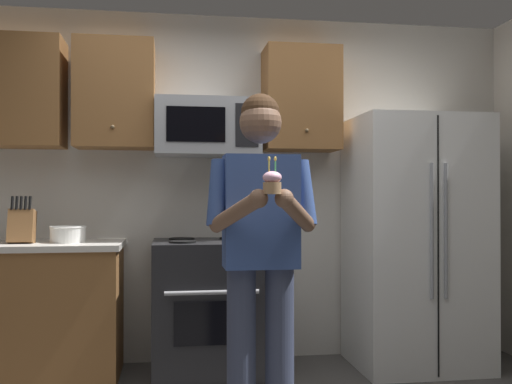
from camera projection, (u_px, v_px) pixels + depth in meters
name	position (u px, v px, depth m)	size (l,w,h in m)	color
wall_back	(224.00, 187.00, 4.42)	(4.40, 0.10, 2.60)	beige
oven_range	(208.00, 307.00, 4.00)	(0.76, 0.70, 0.93)	black
microwave	(207.00, 128.00, 4.13)	(0.74, 0.41, 0.40)	#9EA0A5
refrigerator	(415.00, 242.00, 4.19)	(0.90, 0.75, 1.80)	white
cabinet_row_upper	(126.00, 95.00, 4.10)	(2.78, 0.36, 0.76)	brown
counter_left	(12.00, 312.00, 3.82)	(1.44, 0.66, 0.92)	brown
knife_block	(22.00, 226.00, 3.79)	(0.16, 0.15, 0.32)	brown
bowl_large_white	(68.00, 234.00, 3.87)	(0.24, 0.24, 0.11)	white
person	(261.00, 241.00, 2.96)	(0.60, 0.48, 1.76)	#383F59
cupcake	(272.00, 182.00, 2.64)	(0.09, 0.09, 0.17)	#A87F56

